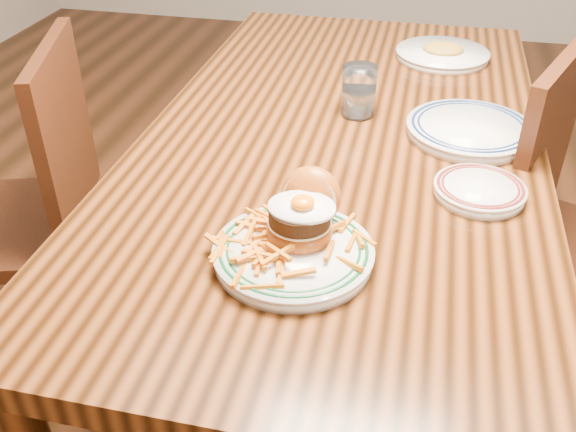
% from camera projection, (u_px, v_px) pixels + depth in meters
% --- Properties ---
extents(floor, '(6.00, 6.00, 0.00)m').
position_uv_depth(floor, '(330.00, 369.00, 1.82)').
color(floor, black).
rests_on(floor, ground).
extents(table, '(0.85, 1.60, 0.75)m').
position_uv_depth(table, '(341.00, 167.00, 1.45)').
color(table, black).
rests_on(table, floor).
extents(chair_left, '(0.53, 0.53, 0.90)m').
position_uv_depth(chair_left, '(32.00, 208.00, 1.63)').
color(chair_left, '#3F1A0D').
rests_on(chair_left, floor).
extents(main_plate, '(0.26, 0.27, 0.12)m').
position_uv_depth(main_plate, '(296.00, 238.00, 1.02)').
color(main_plate, silver).
rests_on(main_plate, table).
extents(side_plate, '(0.17, 0.17, 0.03)m').
position_uv_depth(side_plate, '(480.00, 190.00, 1.17)').
color(side_plate, silver).
rests_on(side_plate, table).
extents(rear_plate, '(0.27, 0.27, 0.03)m').
position_uv_depth(rear_plate, '(470.00, 129.00, 1.37)').
color(rear_plate, silver).
rests_on(rear_plate, table).
extents(water_glass, '(0.08, 0.08, 0.12)m').
position_uv_depth(water_glass, '(359.00, 94.00, 1.44)').
color(water_glass, white).
rests_on(water_glass, table).
extents(far_plate, '(0.25, 0.25, 0.05)m').
position_uv_depth(far_plate, '(442.00, 54.00, 1.75)').
color(far_plate, silver).
rests_on(far_plate, table).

